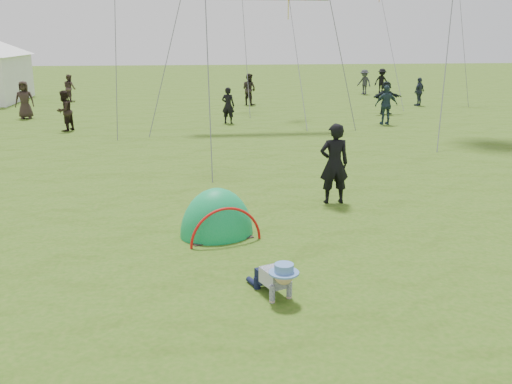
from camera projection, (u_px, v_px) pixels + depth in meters
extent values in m
plane|color=#2C5711|center=(300.00, 293.00, 9.00)|extent=(140.00, 140.00, 0.00)
ellipsoid|color=#029244|center=(217.00, 234.00, 11.62)|extent=(1.79, 1.61, 1.95)
imported|color=black|center=(334.00, 164.00, 13.56)|extent=(0.71, 0.47, 1.94)
imported|color=#443230|center=(70.00, 88.00, 34.44)|extent=(0.98, 1.00, 1.62)
imported|color=black|center=(64.00, 111.00, 23.83)|extent=(0.95, 1.03, 1.70)
imported|color=#253A43|center=(386.00, 105.00, 25.53)|extent=(1.03, 0.43, 1.76)
imported|color=black|center=(382.00, 81.00, 39.22)|extent=(1.16, 0.77, 1.68)
imported|color=#2D211D|center=(24.00, 100.00, 27.34)|extent=(0.92, 0.64, 1.80)
imported|color=black|center=(386.00, 98.00, 28.93)|extent=(1.60, 0.71, 1.67)
imported|color=black|center=(228.00, 105.00, 25.92)|extent=(0.70, 0.59, 1.64)
imported|color=black|center=(249.00, 89.00, 32.70)|extent=(1.09, 1.09, 1.79)
imported|color=#272F3E|center=(419.00, 92.00, 32.34)|extent=(0.97, 0.88, 1.59)
imported|color=#2D2E33|center=(364.00, 82.00, 38.56)|extent=(1.12, 1.22, 1.65)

